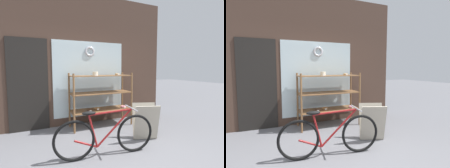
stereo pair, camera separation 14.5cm
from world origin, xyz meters
TOP-DOWN VIEW (x-y plane):
  - storefront_facade at (-0.04, 2.39)m, footprint 4.73×0.13m
  - display_case at (0.37, 1.98)m, footprint 1.50×0.54m
  - bicycle at (-0.13, 0.53)m, footprint 1.66×0.46m
  - sandwich_board at (0.85, 0.81)m, footprint 0.58×0.52m

SIDE VIEW (x-z plane):
  - bicycle at x=-0.13m, z-range -0.04..0.74m
  - sandwich_board at x=0.85m, z-range 0.01..0.72m
  - display_case at x=0.37m, z-range 0.12..1.47m
  - storefront_facade at x=-0.04m, z-range -0.04..3.24m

